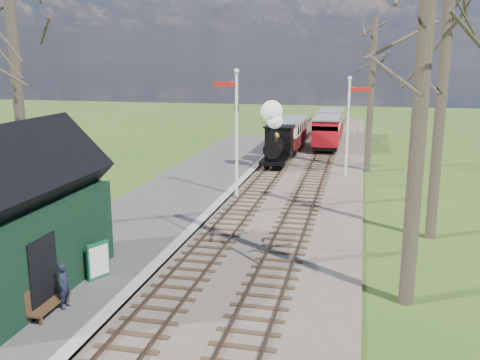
% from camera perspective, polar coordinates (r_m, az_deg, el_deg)
% --- Properties ---
extents(distant_hills, '(114.40, 48.00, 22.02)m').
position_cam_1_polar(distant_hills, '(76.43, 9.57, -4.76)').
color(distant_hills, '#385B23').
rests_on(distant_hills, ground).
extents(ballast_bed, '(8.00, 60.00, 0.10)m').
position_cam_1_polar(ballast_bed, '(31.40, 5.71, 0.61)').
color(ballast_bed, brown).
rests_on(ballast_bed, ground).
extents(track_near, '(1.60, 60.00, 0.15)m').
position_cam_1_polar(track_near, '(31.57, 3.38, 0.81)').
color(track_near, brown).
rests_on(track_near, ground).
extents(track_far, '(1.60, 60.00, 0.15)m').
position_cam_1_polar(track_far, '(31.26, 8.08, 0.59)').
color(track_far, brown).
rests_on(track_far, ground).
extents(platform, '(5.00, 44.00, 0.20)m').
position_cam_1_polar(platform, '(24.92, -7.70, -2.55)').
color(platform, '#474442').
rests_on(platform, ground).
extents(coping_strip, '(0.40, 44.00, 0.21)m').
position_cam_1_polar(coping_strip, '(24.23, -2.59, -2.88)').
color(coping_strip, '#B2AD9E').
rests_on(coping_strip, ground).
extents(station_shed, '(3.25, 6.30, 4.78)m').
position_cam_1_polar(station_shed, '(16.19, -23.12, -3.98)').
color(station_shed, black).
rests_on(station_shed, platform).
extents(semaphore_near, '(1.22, 0.24, 6.22)m').
position_cam_1_polar(semaphore_near, '(25.33, -0.52, 5.94)').
color(semaphore_near, silver).
rests_on(semaphore_near, ground).
extents(semaphore_far, '(1.22, 0.24, 5.72)m').
position_cam_1_polar(semaphore_far, '(30.65, 11.59, 6.37)').
color(semaphore_far, silver).
rests_on(semaphore_far, ground).
extents(bare_trees, '(15.51, 22.39, 12.00)m').
position_cam_1_polar(bare_trees, '(18.99, 1.55, 8.44)').
color(bare_trees, '#382D23').
rests_on(bare_trees, ground).
extents(fence_line, '(12.60, 0.08, 1.00)m').
position_cam_1_polar(fence_line, '(45.14, 6.73, 4.96)').
color(fence_line, slate).
rests_on(fence_line, ground).
extents(locomotive, '(1.64, 3.82, 4.09)m').
position_cam_1_polar(locomotive, '(32.92, 3.89, 4.50)').
color(locomotive, black).
rests_on(locomotive, ground).
extents(coach, '(1.91, 6.55, 2.01)m').
position_cam_1_polar(coach, '(38.93, 5.31, 5.01)').
color(coach, black).
rests_on(coach, ground).
extents(red_carriage_a, '(1.92, 4.75, 2.02)m').
position_cam_1_polar(red_carriage_a, '(39.78, 9.26, 5.08)').
color(red_carriage_a, black).
rests_on(red_carriage_a, ground).
extents(red_carriage_b, '(1.92, 4.75, 2.02)m').
position_cam_1_polar(red_carriage_b, '(45.22, 9.73, 5.98)').
color(red_carriage_b, black).
rests_on(red_carriage_b, ground).
extents(sign_board, '(0.40, 0.74, 1.13)m').
position_cam_1_polar(sign_board, '(16.69, -14.88, -8.30)').
color(sign_board, '#0F4A2E').
rests_on(sign_board, platform).
extents(bench, '(0.44, 1.49, 0.85)m').
position_cam_1_polar(bench, '(15.06, -20.09, -11.74)').
color(bench, '#432B18').
rests_on(bench, platform).
extents(person, '(0.33, 0.47, 1.24)m').
position_cam_1_polar(person, '(15.07, -18.24, -10.66)').
color(person, black).
rests_on(person, platform).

